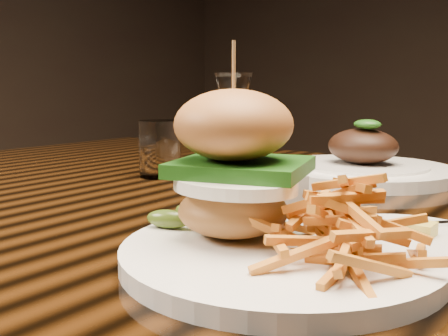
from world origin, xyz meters
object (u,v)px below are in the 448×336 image
Objects in this scene: wine_glass at (234,102)px; far_dish at (362,166)px; dining_table at (303,260)px; burger_plate at (275,206)px.

far_dish is (0.16, 0.13, -0.10)m from wine_glass.
wine_glass is 0.23m from far_dish.
far_dish reaches higher than dining_table.
wine_glass reaches higher than dining_table.
burger_plate is 0.44m from far_dish.
burger_plate is at bearing -67.57° from dining_table.
burger_plate reaches higher than dining_table.
burger_plate is at bearing -49.13° from wine_glass.
dining_table is 0.27m from burger_plate.
wine_glass is (-0.26, 0.30, 0.07)m from burger_plate.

